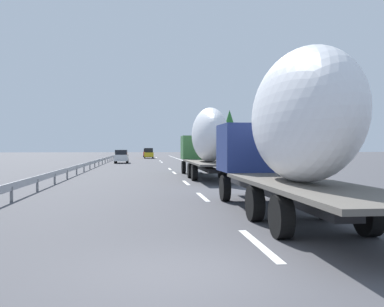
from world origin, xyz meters
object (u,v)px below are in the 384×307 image
Objects in this scene: truck_lead at (207,140)px; car_white_van at (121,156)px; car_yellow_coupe at (149,153)px; truck_trailing at (288,130)px; car_red_compact at (147,153)px; road_sign at (206,145)px.

truck_lead reaches higher than car_white_van.
car_yellow_coupe is (51.94, 3.41, -1.68)m from truck_lead.
truck_lead is 3.22× the size of car_yellow_coupe.
car_yellow_coupe is (68.65, 3.41, -1.71)m from truck_trailing.
truck_lead is 3.29× the size of car_red_compact.
truck_trailing is 3.70× the size of road_sign.
truck_lead is 63.13m from car_red_compact.
car_red_compact is at bearing 2.58° from truck_trailing.
car_yellow_coupe is at bearing 3.76° from truck_lead.
car_red_compact is 11.06m from car_yellow_coupe.
car_red_compact is (79.71, 3.59, -1.75)m from truck_trailing.
car_white_van is 1.23× the size of road_sign.
road_sign is (-41.51, -6.69, 1.44)m from car_red_compact.
car_white_van is at bearing 55.43° from road_sign.
car_yellow_coupe is (-11.06, -0.18, 0.04)m from car_red_compact.
car_white_van is at bearing 9.23° from truck_trailing.
car_yellow_coupe reaches higher than car_white_van.
car_white_van is at bearing 170.32° from car_yellow_coupe.
car_yellow_coupe is at bearing -9.68° from car_white_van.
car_white_van is 12.81m from road_sign.
truck_trailing reaches higher than car_yellow_coupe.
truck_trailing reaches higher than car_white_van.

